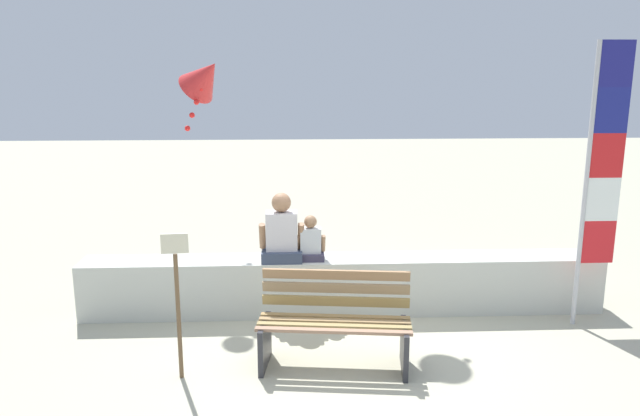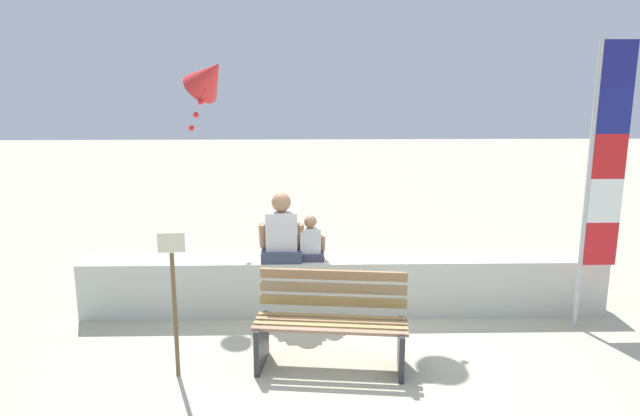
# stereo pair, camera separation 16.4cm
# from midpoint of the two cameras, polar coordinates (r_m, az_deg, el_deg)

# --- Properties ---
(ground_plane) EXTENTS (40.00, 40.00, 0.00)m
(ground_plane) POSITION_cam_midpoint_polar(r_m,az_deg,el_deg) (6.37, 2.27, -13.28)
(ground_plane) COLOR #B3AF96
(seawall_ledge) EXTENTS (6.09, 0.51, 0.66)m
(seawall_ledge) POSITION_cam_midpoint_polar(r_m,az_deg,el_deg) (7.24, 1.55, -7.18)
(seawall_ledge) COLOR beige
(seawall_ledge) RESTS_ON ground
(park_bench) EXTENTS (1.51, 0.77, 0.88)m
(park_bench) POSITION_cam_midpoint_polar(r_m,az_deg,el_deg) (5.95, 0.57, -10.89)
(park_bench) COLOR #9B745A
(park_bench) RESTS_ON ground
(person_adult) EXTENTS (0.52, 0.38, 0.79)m
(person_adult) POSITION_cam_midpoint_polar(r_m,az_deg,el_deg) (6.98, -4.28, -2.47)
(person_adult) COLOR #323D54
(person_adult) RESTS_ON seawall_ledge
(person_child) EXTENTS (0.34, 0.25, 0.52)m
(person_child) POSITION_cam_midpoint_polar(r_m,az_deg,el_deg) (7.01, -1.57, -3.25)
(person_child) COLOR #37344B
(person_child) RESTS_ON seawall_ledge
(flag_banner) EXTENTS (0.41, 0.05, 3.11)m
(flag_banner) POSITION_cam_midpoint_polar(r_m,az_deg,el_deg) (7.13, 24.16, 3.47)
(flag_banner) COLOR #B7B7BC
(flag_banner) RESTS_ON ground
(kite_red) EXTENTS (0.97, 0.92, 1.15)m
(kite_red) POSITION_cam_midpoint_polar(r_m,az_deg,el_deg) (9.16, -11.26, 12.00)
(kite_red) COLOR red
(sign_post) EXTENTS (0.24, 0.04, 1.39)m
(sign_post) POSITION_cam_midpoint_polar(r_m,az_deg,el_deg) (5.71, -14.06, -7.91)
(sign_post) COLOR brown
(sign_post) RESTS_ON ground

